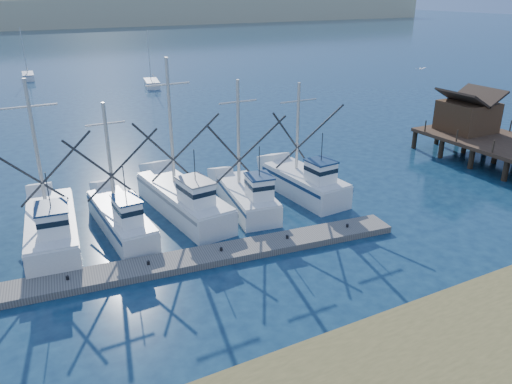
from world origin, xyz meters
TOP-DOWN VIEW (x-y plane):
  - ground at (0.00, 0.00)m, footprint 500.00×500.00m
  - floating_dock at (-9.53, 5.29)m, footprint 29.06×5.17m
  - timber_pier at (21.50, 8.46)m, footprint 7.00×20.00m
  - dune_ridge at (0.00, 210.00)m, footprint 360.00×60.00m
  - trawler_fleet at (-9.80, 10.35)m, footprint 29.08×9.62m
  - sailboat_near at (6.27, 56.46)m, footprint 2.78×5.42m
  - sailboat_far at (-9.50, 72.37)m, footprint 1.91×5.37m
  - flying_gull at (13.60, 10.49)m, footprint 0.96×0.18m

SIDE VIEW (x-z plane):
  - ground at x=0.00m, z-range 0.00..0.00m
  - floating_dock at x=-9.53m, z-range 0.00..0.39m
  - sailboat_near at x=6.27m, z-range -3.55..4.55m
  - sailboat_far at x=-9.50m, z-range -3.55..4.55m
  - trawler_fleet at x=-9.80m, z-range -3.95..5.93m
  - timber_pier at x=21.50m, z-range -1.43..6.57m
  - dune_ridge at x=0.00m, z-range 0.00..10.00m
  - flying_gull at x=13.60m, z-range 8.09..8.26m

